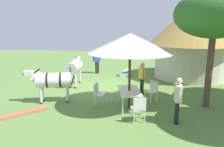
# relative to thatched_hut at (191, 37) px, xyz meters

# --- Properties ---
(ground_plane) EXTENTS (36.00, 36.00, 0.00)m
(ground_plane) POSITION_rel_thatched_hut_xyz_m (3.13, -5.10, -2.62)
(ground_plane) COLOR #5C803E
(thatched_hut) EXTENTS (5.49, 5.49, 4.75)m
(thatched_hut) POSITION_rel_thatched_hut_xyz_m (0.00, 0.00, 0.00)
(thatched_hut) COLOR beige
(thatched_hut) RESTS_ON ground_plane
(shade_umbrella) EXTENTS (3.27, 3.27, 2.98)m
(shade_umbrella) POSITION_rel_thatched_hut_xyz_m (5.92, -3.67, -0.02)
(shade_umbrella) COLOR #432D1F
(shade_umbrella) RESTS_ON ground_plane
(patio_dining_table) EXTENTS (1.71, 1.09, 0.74)m
(patio_dining_table) POSITION_rel_thatched_hut_xyz_m (5.92, -3.67, -1.96)
(patio_dining_table) COLOR silver
(patio_dining_table) RESTS_ON ground_plane
(patio_chair_east_end) EXTENTS (0.51, 0.50, 0.90)m
(patio_chair_east_end) POSITION_rel_thatched_hut_xyz_m (5.67, -4.98, -2.10)
(patio_chair_east_end) COLOR silver
(patio_chair_east_end) RESTS_ON ground_plane
(patio_chair_near_hut) EXTENTS (0.53, 0.54, 0.90)m
(patio_chair_near_hut) POSITION_rel_thatched_hut_xyz_m (7.20, -3.29, -2.10)
(patio_chair_near_hut) COLOR silver
(patio_chair_near_hut) RESTS_ON ground_plane
(patio_chair_west_end) EXTENTS (0.61, 0.61, 0.90)m
(patio_chair_west_end) POSITION_rel_thatched_hut_xyz_m (5.01, -2.70, -2.10)
(patio_chair_west_end) COLOR white
(patio_chair_west_end) RESTS_ON ground_plane
(guest_beside_umbrella) EXTENTS (0.52, 0.36, 1.57)m
(guest_beside_umbrella) POSITION_rel_thatched_hut_xyz_m (4.07, -3.13, -1.68)
(guest_beside_umbrella) COLOR #19252B
(guest_beside_umbrella) RESTS_ON ground_plane
(guest_behind_table) EXTENTS (0.57, 0.22, 1.60)m
(guest_behind_table) POSITION_rel_thatched_hut_xyz_m (7.14, -2.02, -1.66)
(guest_behind_table) COLOR black
(guest_behind_table) RESTS_ON ground_plane
(standing_watcher) EXTENTS (0.43, 0.55, 1.75)m
(standing_watcher) POSITION_rel_thatched_hut_xyz_m (-0.36, -6.24, -1.57)
(standing_watcher) COLOR black
(standing_watcher) RESTS_ON ground_plane
(striped_lounge_chair) EXTENTS (0.60, 0.86, 0.58)m
(striped_lounge_chair) POSITION_rel_thatched_hut_xyz_m (0.21, -4.22, -2.37)
(striped_lounge_chair) COLOR teal
(striped_lounge_chair) RESTS_ON ground_plane
(zebra_nearest_camera) EXTENTS (0.97, 2.08, 1.49)m
(zebra_nearest_camera) POSITION_rel_thatched_hut_xyz_m (5.64, -6.99, -1.67)
(zebra_nearest_camera) COLOR silver
(zebra_nearest_camera) RESTS_ON ground_plane
(zebra_by_umbrella) EXTENTS (2.20, 0.79, 1.57)m
(zebra_by_umbrella) POSITION_rel_thatched_hut_xyz_m (2.87, -6.89, -1.59)
(zebra_by_umbrella) COLOR silver
(zebra_by_umbrella) RESTS_ON ground_plane
(acacia_tree_right_background) EXTENTS (3.05, 3.05, 4.59)m
(acacia_tree_right_background) POSITION_rel_thatched_hut_xyz_m (5.40, -0.53, 1.03)
(acacia_tree_right_background) COLOR #4F3A30
(acacia_tree_right_background) RESTS_ON ground_plane
(brick_patio_kerb) EXTENTS (2.23, 2.24, 0.08)m
(brick_patio_kerb) POSITION_rel_thatched_hut_xyz_m (7.41, -7.96, -2.58)
(brick_patio_kerb) COLOR #A6623D
(brick_patio_kerb) RESTS_ON ground_plane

